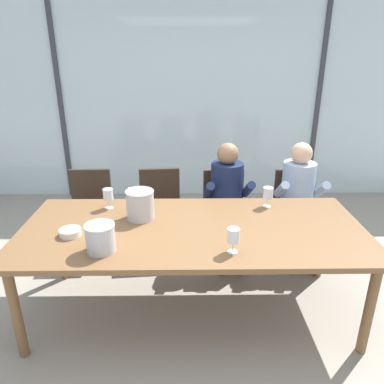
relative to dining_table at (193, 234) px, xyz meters
The scene contains 18 objects.
ground 1.22m from the dining_table, 90.00° to the left, with size 14.00×14.00×0.00m, color #9E9384.
window_glass_panel 2.68m from the dining_table, 90.00° to the left, with size 7.81×0.03×2.60m, color silver.
window_mullion_left 3.19m from the dining_table, 124.09° to the left, with size 0.06×0.06×2.60m, color #38383D.
window_mullion_right 3.19m from the dining_table, 55.91° to the left, with size 0.06×0.06×2.60m, color #38383D.
hillside_vineyard 6.31m from the dining_table, 90.00° to the left, with size 13.81×2.40×1.84m, color #386633.
dining_table is the anchor object (origin of this frame).
chair_near_curtain 1.46m from the dining_table, 136.36° to the left, with size 0.45×0.45×0.87m.
chair_left_of_center 1.08m from the dining_table, 107.63° to the left, with size 0.48×0.48×0.87m.
chair_center 1.04m from the dining_table, 70.50° to the left, with size 0.46×0.46×0.87m.
chair_right_of_center 1.46m from the dining_table, 41.71° to the left, with size 0.45×0.45×0.87m.
person_navy_polo 0.91m from the dining_table, 66.98° to the left, with size 0.47×0.62×1.19m.
person_pale_blue_shirt 1.36m from the dining_table, 38.34° to the left, with size 0.47×0.62×1.19m.
ice_bucket_primary 0.72m from the dining_table, 151.57° to the right, with size 0.20×0.20×0.20m.
ice_bucket_secondary 0.48m from the dining_table, 157.97° to the left, with size 0.23×0.23×0.24m.
tasting_bowl 0.90m from the dining_table, behind, with size 0.16×0.16×0.05m, color silver.
wine_glass_by_left_taster 0.48m from the dining_table, 54.16° to the right, with size 0.08×0.08×0.17m.
wine_glass_near_bucket 0.81m from the dining_table, 152.55° to the left, with size 0.08×0.08×0.17m.
wine_glass_center_pour 0.77m from the dining_table, 30.76° to the left, with size 0.08×0.08×0.17m.
Camera 1 is at (-0.04, -2.47, 2.03)m, focal length 34.02 mm.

